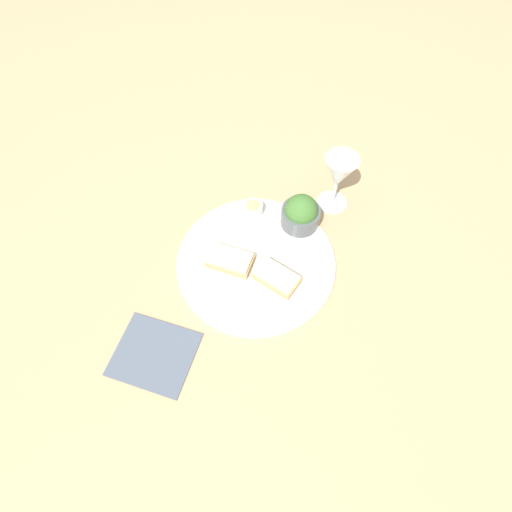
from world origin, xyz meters
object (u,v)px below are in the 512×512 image
at_px(cheese_toast_near, 230,260).
at_px(wine_glass, 339,174).
at_px(cheese_toast_far, 277,278).
at_px(napkin, 154,354).
at_px(salad_bowl, 301,213).
at_px(sauce_ramekin, 253,208).

relative_size(cheese_toast_near, wine_glass, 0.75).
bearing_deg(cheese_toast_far, napkin, 68.49).
xyz_separation_m(salad_bowl, napkin, (0.06, 0.44, -0.05)).
distance_m(cheese_toast_near, cheese_toast_far, 0.11).
height_order(wine_glass, napkin, wine_glass).
distance_m(cheese_toast_near, napkin, 0.25).
height_order(salad_bowl, napkin, salad_bowl).
xyz_separation_m(salad_bowl, cheese_toast_near, (0.07, 0.19, -0.02)).
distance_m(sauce_ramekin, wine_glass, 0.21).
relative_size(sauce_ramekin, cheese_toast_near, 0.41).
bearing_deg(sauce_ramekin, napkin, 96.08).
bearing_deg(sauce_ramekin, cheese_toast_far, 141.17).
bearing_deg(wine_glass, cheese_toast_near, 72.30).
height_order(cheese_toast_near, napkin, cheese_toast_near).
bearing_deg(cheese_toast_far, wine_glass, -86.76).
distance_m(cheese_toast_far, napkin, 0.30).
bearing_deg(wine_glass, cheese_toast_far, 93.24).
xyz_separation_m(salad_bowl, wine_glass, (-0.03, -0.11, 0.05)).
xyz_separation_m(sauce_ramekin, cheese_toast_near, (-0.04, 0.15, -0.00)).
height_order(salad_bowl, sauce_ramekin, salad_bowl).
height_order(cheese_toast_far, napkin, cheese_toast_far).
bearing_deg(sauce_ramekin, salad_bowl, -159.40).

